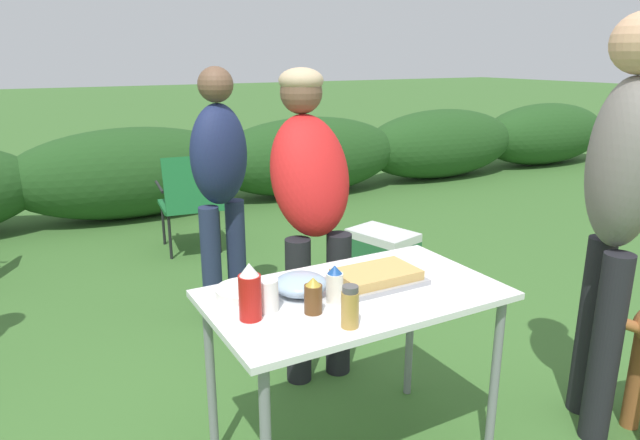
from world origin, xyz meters
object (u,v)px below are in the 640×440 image
Objects in this scene: food_tray at (376,277)px; cooler_box at (382,253)px; mixing_bowl at (301,284)px; mayo_bottle at (335,285)px; spice_jar at (350,307)px; paper_cup_stack at (267,295)px; beer_bottle at (313,296)px; standing_person_in_red_jacket at (311,193)px; standing_person_in_olive_jacket at (620,194)px; folding_table at (354,310)px; ketchup_bottle at (250,293)px; standing_person_in_dark_puffer at (220,174)px; camp_chair_green_behind_table at (191,198)px; plate_stack at (245,291)px.

food_tray is 0.65× the size of cooler_box.
mayo_bottle is (0.07, -0.12, 0.03)m from mixing_bowl.
mixing_bowl is 1.40× the size of spice_jar.
paper_cup_stack is 0.88× the size of beer_bottle.
standing_person_in_olive_jacket reaches higher than standing_person_in_red_jacket.
standing_person_in_olive_jacket is 3.20× the size of cooler_box.
folding_table is 5.49× the size of ketchup_bottle.
folding_table is at bearing 126.48° from cooler_box.
beer_bottle is at bearing -61.78° from standing_person_in_olive_jacket.
spice_jar is at bearing -52.62° from paper_cup_stack.
ketchup_bottle is at bearing -128.40° from standing_person_in_dark_puffer.
spice_jar is 1.25m from standing_person_in_olive_jacket.
food_tray is 2.78m from camp_chair_green_behind_table.
standing_person_in_red_jacket is at bearing 69.02° from spice_jar.
camp_chair_green_behind_table is (0.56, 2.62, -0.29)m from plate_stack.
standing_person_in_red_jacket reaches higher than mayo_bottle.
standing_person_in_olive_jacket is at bearing -82.62° from standing_person_in_dark_puffer.
standing_person_in_olive_jacket is 2.10m from standing_person_in_dark_puffer.
cooler_box is at bearing -148.46° from standing_person_in_olive_jacket.
plate_stack is at bearing 97.12° from paper_cup_stack.
folding_table is at bearing 21.05° from mayo_bottle.
camp_chair_green_behind_table reaches higher than cooler_box.
standing_person_in_red_jacket is at bearing -83.09° from camp_chair_green_behind_table.
cooler_box is at bearing 53.88° from food_tray.
mayo_bottle is 0.26× the size of cooler_box.
folding_table is 0.42m from plate_stack.
folding_table is 8.46× the size of beer_bottle.
folding_table is at bearing 20.71° from beer_bottle.
food_tray is at bearing 5.32° from ketchup_bottle.
paper_cup_stack is 0.92m from standing_person_in_red_jacket.
standing_person_in_red_jacket is at bearing 50.00° from ketchup_bottle.
ketchup_bottle is (-0.05, -0.19, 0.08)m from plate_stack.
mixing_bowl is at bearing -25.86° from plate_stack.
mixing_bowl is at bearing -69.17° from standing_person_in_olive_jacket.
cooler_box is (1.65, 1.45, -0.59)m from plate_stack.
folding_table is 0.19m from mayo_bottle.
paper_cup_stack is 0.25m from mayo_bottle.
folding_table is at bearing -68.10° from standing_person_in_olive_jacket.
spice_jar is 0.26× the size of cooler_box.
beer_bottle is 0.24× the size of cooler_box.
mayo_bottle is (0.24, -0.05, 0.01)m from paper_cup_stack.
mayo_bottle is 0.09× the size of standing_person_in_red_jacket.
camp_chair_green_behind_table is (0.18, 1.28, -0.45)m from standing_person_in_dark_puffer.
plate_stack is 2.70m from camp_chair_green_behind_table.
mixing_bowl is 0.27m from ketchup_bottle.
plate_stack is 0.34m from mayo_bottle.
food_tray is at bearing -16.33° from plate_stack.
beer_bottle is at bearing -159.64° from mayo_bottle.
spice_jar is at bearing -70.14° from beer_bottle.
paper_cup_stack is at bearing -157.04° from mixing_bowl.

